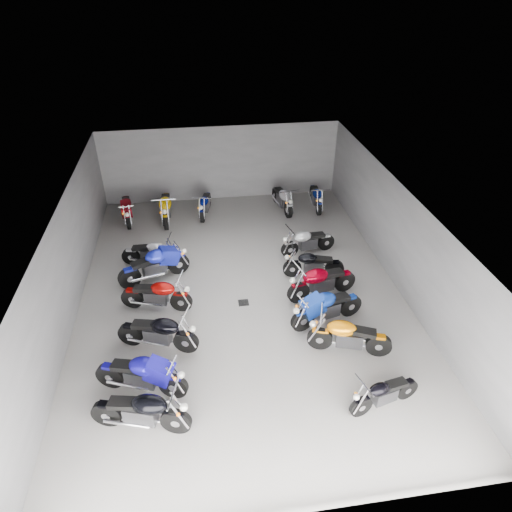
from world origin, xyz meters
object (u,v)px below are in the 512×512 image
(motorcycle_left_f, at_px, (151,253))
(motorcycle_back_b, at_px, (166,207))
(motorcycle_left_b, at_px, (142,375))
(motorcycle_back_e, at_px, (282,199))
(motorcycle_left_c, at_px, (158,333))
(motorcycle_left_d, at_px, (157,295))
(motorcycle_right_f, at_px, (307,241))
(motorcycle_back_c, at_px, (205,204))
(motorcycle_back_a, at_px, (127,209))
(motorcycle_right_c, at_px, (326,308))
(motorcycle_back_f, at_px, (316,197))
(motorcycle_right_b, at_px, (349,336))
(motorcycle_right_a, at_px, (384,393))
(motorcycle_left_e, at_px, (155,265))
(drain_grate, at_px, (243,303))
(motorcycle_right_e, at_px, (313,264))
(motorcycle_left_a, at_px, (141,412))
(motorcycle_right_d, at_px, (321,282))

(motorcycle_left_f, distance_m, motorcycle_back_b, 3.24)
(motorcycle_left_b, relative_size, motorcycle_back_e, 1.05)
(motorcycle_left_c, bearing_deg, motorcycle_left_b, 5.73)
(motorcycle_left_c, distance_m, motorcycle_back_b, 7.36)
(motorcycle_left_d, bearing_deg, motorcycle_left_c, 18.14)
(motorcycle_left_d, bearing_deg, motorcycle_right_f, 129.46)
(motorcycle_back_c, bearing_deg, motorcycle_back_a, 13.63)
(motorcycle_right_c, relative_size, motorcycle_back_e, 1.05)
(motorcycle_back_c, relative_size, motorcycle_back_f, 0.95)
(motorcycle_right_c, xyz_separation_m, motorcycle_back_c, (-3.07, 7.25, -0.08))
(motorcycle_right_b, xyz_separation_m, motorcycle_back_f, (1.33, 8.43, -0.04))
(motorcycle_back_a, bearing_deg, motorcycle_right_a, 116.08)
(motorcycle_right_c, distance_m, motorcycle_back_a, 9.50)
(motorcycle_back_b, xyz_separation_m, motorcycle_back_e, (4.80, 0.19, -0.05))
(motorcycle_left_f, bearing_deg, motorcycle_left_c, 16.56)
(motorcycle_left_d, xyz_separation_m, motorcycle_left_e, (-0.11, 1.52, 0.05))
(drain_grate, relative_size, motorcycle_left_d, 0.15)
(motorcycle_right_e, bearing_deg, drain_grate, 122.37)
(motorcycle_right_a, bearing_deg, motorcycle_left_a, 73.09)
(motorcycle_back_a, xyz_separation_m, motorcycle_back_f, (7.80, 0.01, -0.03))
(motorcycle_left_b, height_order, motorcycle_left_c, motorcycle_left_b)
(motorcycle_left_b, xyz_separation_m, motorcycle_right_c, (5.07, 1.80, -0.01))
(motorcycle_right_f, height_order, motorcycle_back_e, motorcycle_back_e)
(motorcycle_left_a, distance_m, motorcycle_right_b, 5.53)
(motorcycle_right_c, xyz_separation_m, motorcycle_back_f, (1.60, 7.21, -0.06))
(motorcycle_back_b, bearing_deg, motorcycle_left_a, 88.12)
(motorcycle_left_f, bearing_deg, motorcycle_back_a, -150.89)
(motorcycle_right_f, distance_m, motorcycle_back_b, 6.00)
(motorcycle_left_a, xyz_separation_m, motorcycle_left_c, (0.29, 2.52, -0.01))
(drain_grate, height_order, motorcycle_left_b, motorcycle_left_b)
(drain_grate, height_order, motorcycle_left_a, motorcycle_left_a)
(motorcycle_right_c, relative_size, motorcycle_right_f, 1.11)
(motorcycle_left_f, bearing_deg, motorcycle_back_c, 160.71)
(motorcycle_left_b, height_order, motorcycle_back_c, motorcycle_left_b)
(motorcycle_right_e, xyz_separation_m, motorcycle_back_a, (-6.40, 4.90, 0.04))
(drain_grate, bearing_deg, motorcycle_right_b, -44.44)
(motorcycle_right_d, xyz_separation_m, motorcycle_back_a, (-6.39, 5.97, -0.04))
(motorcycle_right_c, bearing_deg, motorcycle_right_f, -21.67)
(motorcycle_left_d, xyz_separation_m, motorcycle_back_b, (0.17, 5.66, 0.05))
(drain_grate, bearing_deg, motorcycle_left_f, 138.16)
(drain_grate, height_order, motorcycle_right_f, motorcycle_right_f)
(drain_grate, xyz_separation_m, motorcycle_back_b, (-2.41, 5.77, 0.56))
(motorcycle_right_e, height_order, motorcycle_back_e, motorcycle_back_e)
(motorcycle_left_d, relative_size, motorcycle_right_e, 1.06)
(motorcycle_left_a, bearing_deg, motorcycle_back_a, -157.60)
(motorcycle_left_f, xyz_separation_m, motorcycle_back_e, (5.25, 3.40, 0.04))
(motorcycle_back_c, height_order, motorcycle_back_e, motorcycle_back_e)
(motorcycle_left_b, bearing_deg, drain_grate, 156.97)
(motorcycle_back_a, bearing_deg, drain_grate, 116.50)
(motorcycle_right_a, distance_m, motorcycle_right_f, 6.81)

